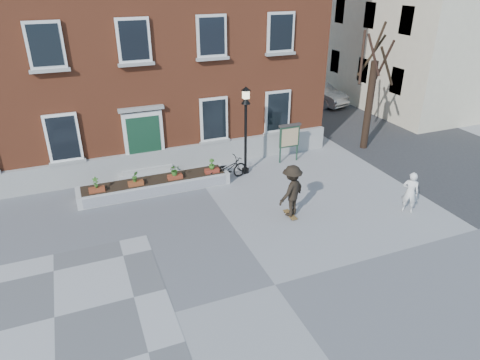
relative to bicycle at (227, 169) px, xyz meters
name	(u,v)px	position (x,y,z in m)	size (l,w,h in m)	color
ground	(275,285)	(-1.14, -7.05, -0.51)	(100.00, 100.00, 0.00)	gray
checker_patch	(54,317)	(-7.14, -6.05, -0.50)	(6.00, 6.00, 0.01)	#58585B
bicycle	(227,169)	(0.00, 0.00, 0.00)	(0.67, 1.92, 1.01)	black
parked_car	(318,93)	(9.90, 8.92, 0.21)	(1.52, 4.37, 1.44)	#AFB1B4
bystander	(410,192)	(5.39, -5.09, 0.31)	(0.60, 0.39, 1.63)	white
brick_building	(115,15)	(-3.14, 6.93, 5.80)	(18.40, 10.85, 12.60)	brown
planter_assembly	(156,184)	(-3.12, 0.13, -0.20)	(6.20, 1.12, 1.15)	silver
bare_tree	(371,94)	(7.87, 0.96, 2.29)	(1.83, 1.83, 6.16)	black
lamp_post	(246,119)	(1.02, 0.41, 2.03)	(0.40, 0.40, 3.93)	black
notice_board	(289,137)	(3.41, 0.81, 0.76)	(1.10, 0.16, 1.87)	#193226
skateboarder	(292,191)	(1.10, -3.74, 0.55)	(1.47, 1.24, 2.05)	brown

